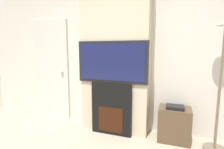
% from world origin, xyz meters
% --- Properties ---
extents(wall_back, '(6.00, 0.06, 2.70)m').
position_xyz_m(wall_back, '(0.00, 2.03, 1.35)').
color(wall_back, silver).
rests_on(wall_back, ground_plane).
extents(chimney_breast, '(1.15, 0.33, 2.70)m').
position_xyz_m(chimney_breast, '(0.00, 1.84, 1.35)').
color(chimney_breast, beige).
rests_on(chimney_breast, ground_plane).
extents(fireplace, '(0.68, 0.15, 0.88)m').
position_xyz_m(fireplace, '(0.00, 1.67, 0.44)').
color(fireplace, black).
rests_on(fireplace, ground_plane).
extents(television, '(1.18, 0.07, 0.68)m').
position_xyz_m(television, '(0.00, 1.67, 1.21)').
color(television, black).
rests_on(television, fireplace).
extents(floor_lamp, '(0.31, 0.31, 1.83)m').
position_xyz_m(floor_lamp, '(1.55, 1.70, 1.14)').
color(floor_lamp, '#726651').
rests_on(floor_lamp, ground_plane).
extents(media_stand, '(0.48, 0.36, 0.58)m').
position_xyz_m(media_stand, '(0.99, 1.77, 0.27)').
color(media_stand, brown).
rests_on(media_stand, ground_plane).
extents(entry_door, '(0.81, 0.09, 2.01)m').
position_xyz_m(entry_door, '(-1.46, 1.97, 1.01)').
color(entry_door, silver).
rests_on(entry_door, ground_plane).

